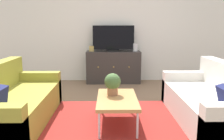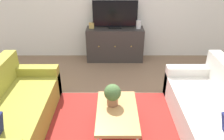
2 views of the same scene
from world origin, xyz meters
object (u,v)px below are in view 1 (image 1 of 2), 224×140
(coffee_table, at_px, (117,100))
(mantel_clock, at_px, (92,49))
(flat_screen_tv, at_px, (113,38))
(potted_plant, at_px, (113,83))
(couch_left_side, at_px, (10,104))
(glass_vase, at_px, (135,47))
(tv_console, at_px, (113,67))
(couch_right_side, at_px, (214,103))

(coffee_table, xyz_separation_m, mantel_clock, (-0.52, 2.46, 0.46))
(coffee_table, xyz_separation_m, flat_screen_tv, (-0.00, 2.48, 0.70))
(coffee_table, distance_m, potted_plant, 0.25)
(couch_left_side, height_order, mantel_clock, mantel_clock)
(glass_vase, bearing_deg, tv_console, -180.00)
(flat_screen_tv, bearing_deg, glass_vase, -2.20)
(couch_left_side, bearing_deg, potted_plant, 1.72)
(couch_right_side, height_order, coffee_table, couch_right_side)
(couch_left_side, xyz_separation_m, couch_right_side, (2.88, 0.00, 0.00))
(potted_plant, height_order, flat_screen_tv, flat_screen_tv)
(tv_console, bearing_deg, mantel_clock, 180.00)
(couch_right_side, relative_size, glass_vase, 10.04)
(couch_left_side, height_order, potted_plant, couch_left_side)
(couch_left_side, distance_m, tv_console, 2.81)
(glass_vase, bearing_deg, mantel_clock, 180.00)
(glass_vase, bearing_deg, couch_left_side, -130.37)
(couch_right_side, bearing_deg, coffee_table, -176.29)
(glass_vase, distance_m, mantel_clock, 1.04)
(coffee_table, bearing_deg, couch_right_side, 3.71)
(tv_console, bearing_deg, potted_plant, -91.42)
(couch_left_side, height_order, coffee_table, couch_left_side)
(couch_left_side, bearing_deg, couch_right_side, 0.00)
(potted_plant, xyz_separation_m, tv_console, (0.06, 2.33, -0.19))
(coffee_table, bearing_deg, couch_left_side, 176.59)
(potted_plant, bearing_deg, couch_right_side, -1.73)
(potted_plant, relative_size, glass_vase, 1.65)
(couch_right_side, xyz_separation_m, mantel_clock, (-1.90, 2.37, 0.55))
(flat_screen_tv, distance_m, mantel_clock, 0.57)
(couch_left_side, distance_m, glass_vase, 3.17)
(couch_left_side, distance_m, potted_plant, 1.47)
(potted_plant, distance_m, tv_console, 2.34)
(tv_console, xyz_separation_m, glass_vase, (0.52, 0.00, 0.47))
(couch_right_side, distance_m, coffee_table, 1.38)
(potted_plant, distance_m, glass_vase, 2.42)
(coffee_table, height_order, glass_vase, glass_vase)
(tv_console, relative_size, mantel_clock, 9.85)
(couch_right_side, xyz_separation_m, tv_console, (-1.38, 2.37, 0.10))
(glass_vase, bearing_deg, couch_right_side, -70.11)
(couch_right_side, height_order, mantel_clock, mantel_clock)
(flat_screen_tv, relative_size, glass_vase, 5.17)
(couch_right_side, xyz_separation_m, glass_vase, (-0.86, 2.37, 0.58))
(couch_left_side, height_order, flat_screen_tv, flat_screen_tv)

